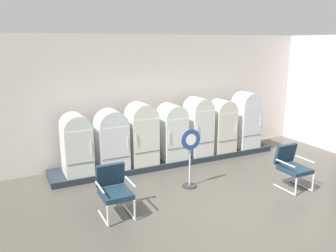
{
  "coord_description": "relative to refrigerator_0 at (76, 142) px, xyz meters",
  "views": [
    {
      "loc": [
        -3.82,
        -4.64,
        3.1
      ],
      "look_at": [
        -0.17,
        2.75,
        1.06
      ],
      "focal_mm": 36.45,
      "sensor_mm": 36.0,
      "label": 1
    }
  ],
  "objects": [
    {
      "name": "armchair_right",
      "position": [
        4.06,
        -2.53,
        -0.37
      ],
      "size": [
        0.6,
        0.7,
        0.93
      ],
      "color": "silver",
      "rests_on": "ground"
    },
    {
      "name": "side_wall_right",
      "position": [
        7.07,
        -0.46,
        0.75
      ],
      "size": [
        0.16,
        2.2,
        3.29
      ],
      "color": "silver",
      "rests_on": "ground"
    },
    {
      "name": "refrigerator_4",
      "position": [
        3.23,
        -0.02,
        0.08
      ],
      "size": [
        0.6,
        0.69,
        1.54
      ],
      "color": "silver",
      "rests_on": "display_plinth"
    },
    {
      "name": "refrigerator_3",
      "position": [
        2.43,
        -0.01,
        0.01
      ],
      "size": [
        0.63,
        0.71,
        1.42
      ],
      "color": "silver",
      "rests_on": "display_plinth"
    },
    {
      "name": "display_plinth",
      "position": [
        2.41,
        0.09,
        -0.81
      ],
      "size": [
        6.14,
        0.95,
        0.14
      ],
      "primitive_type": "cube",
      "color": "#242B35",
      "rests_on": "ground"
    },
    {
      "name": "refrigerator_2",
      "position": [
        1.59,
        -0.01,
        0.07
      ],
      "size": [
        0.67,
        0.7,
        1.52
      ],
      "color": "silver",
      "rests_on": "display_plinth"
    },
    {
      "name": "refrigerator_6",
      "position": [
        4.8,
        -0.04,
        0.1
      ],
      "size": [
        0.65,
        0.64,
        1.58
      ],
      "color": "white",
      "rests_on": "display_plinth"
    },
    {
      "name": "armchair_left",
      "position": [
        0.24,
        -2.0,
        -0.37
      ],
      "size": [
        0.6,
        0.7,
        0.93
      ],
      "color": "silver",
      "rests_on": "ground"
    },
    {
      "name": "refrigerator_5",
      "position": [
        3.97,
        -0.05,
        0.02
      ],
      "size": [
        0.63,
        0.62,
        1.43
      ],
      "color": "silver",
      "rests_on": "display_plinth"
    },
    {
      "name": "refrigerator_1",
      "position": [
        0.82,
        -0.06,
        0.01
      ],
      "size": [
        0.71,
        0.61,
        1.43
      ],
      "color": "silver",
      "rests_on": "display_plinth"
    },
    {
      "name": "back_wall",
      "position": [
        2.41,
        0.72,
        0.78
      ],
      "size": [
        11.76,
        0.12,
        3.29
      ],
      "color": "silver",
      "rests_on": "ground"
    },
    {
      "name": "sign_stand",
      "position": [
        2.1,
        -1.54,
        -0.25
      ],
      "size": [
        0.45,
        0.32,
        1.31
      ],
      "color": "#2D2D30",
      "rests_on": "ground"
    },
    {
      "name": "refrigerator_0",
      "position": [
        0.0,
        0.0,
        0.0
      ],
      "size": [
        0.62,
        0.72,
        1.4
      ],
      "color": "silver",
      "rests_on": "display_plinth"
    },
    {
      "name": "ground",
      "position": [
        2.41,
        -2.94,
        -0.91
      ],
      "size": [
        12.0,
        10.0,
        0.05
      ],
      "primitive_type": "cube",
      "color": "#4D4A41"
    }
  ]
}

